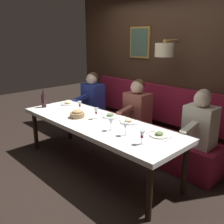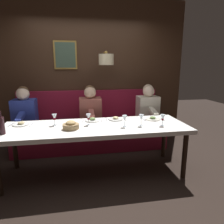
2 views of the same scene
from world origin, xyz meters
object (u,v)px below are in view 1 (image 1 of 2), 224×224
(diner_middle, at_px, (93,94))
(wine_glass_3, at_px, (111,122))
(wine_glass_1, at_px, (142,134))
(wine_glass_4, at_px, (125,126))
(wine_bottle, at_px, (44,101))
(diner_nearest, at_px, (200,120))
(wine_glass_0, at_px, (96,111))
(diner_near, at_px, (137,105))
(dining_table, at_px, (97,125))
(wine_glass_2, at_px, (80,104))
(bread_bowl, at_px, (77,114))

(diner_middle, height_order, wine_glass_3, diner_middle)
(wine_glass_1, height_order, wine_glass_3, same)
(wine_glass_4, distance_m, wine_bottle, 1.84)
(diner_nearest, distance_m, wine_glass_0, 1.45)
(diner_middle, height_order, wine_glass_0, diner_middle)
(wine_glass_3, distance_m, wine_glass_4, 0.25)
(diner_near, relative_size, wine_glass_0, 4.82)
(dining_table, distance_m, diner_middle, 1.47)
(diner_middle, bearing_deg, diner_near, -90.00)
(wine_glass_3, bearing_deg, wine_glass_2, 76.32)
(diner_middle, height_order, wine_glass_4, diner_middle)
(wine_glass_1, bearing_deg, dining_table, 80.44)
(wine_glass_1, xyz_separation_m, bread_bowl, (0.06, 1.30, -0.07))
(bread_bowl, bearing_deg, wine_glass_2, 46.61)
(diner_near, relative_size, wine_glass_1, 4.82)
(bread_bowl, bearing_deg, dining_table, -74.19)
(wine_glass_0, bearing_deg, diner_nearest, -55.55)
(wine_glass_0, bearing_deg, wine_glass_2, 82.45)
(wine_glass_3, bearing_deg, diner_middle, 57.68)
(wine_glass_1, bearing_deg, diner_middle, 63.86)
(wine_glass_1, distance_m, wine_glass_2, 1.56)
(wine_glass_2, distance_m, wine_glass_3, 1.01)
(diner_near, relative_size, wine_glass_3, 4.82)
(diner_near, height_order, wine_glass_1, diner_near)
(bread_bowl, bearing_deg, wine_glass_1, -92.79)
(diner_near, relative_size, wine_glass_2, 4.82)
(dining_table, xyz_separation_m, wine_glass_0, (0.06, 0.09, 0.18))
(diner_near, xyz_separation_m, wine_glass_2, (-0.76, 0.56, 0.04))
(dining_table, height_order, diner_middle, diner_middle)
(diner_middle, distance_m, wine_glass_4, 2.07)
(dining_table, distance_m, wine_bottle, 1.21)
(diner_nearest, height_order, wine_bottle, diner_nearest)
(wine_glass_2, bearing_deg, diner_middle, 38.08)
(dining_table, xyz_separation_m, diner_middle, (0.88, 1.17, 0.14))
(wine_glass_0, xyz_separation_m, wine_glass_2, (0.06, 0.48, -0.00))
(wine_glass_1, bearing_deg, wine_glass_2, 79.46)
(diner_near, distance_m, bread_bowl, 1.03)
(diner_middle, xyz_separation_m, wine_glass_2, (-0.76, -0.59, 0.04))
(diner_nearest, bearing_deg, wine_glass_0, 124.45)
(diner_near, relative_size, wine_glass_4, 4.82)
(wine_glass_2, relative_size, wine_bottle, 0.55)
(wine_glass_3, bearing_deg, diner_near, 22.71)
(wine_glass_3, distance_m, bread_bowl, 0.75)
(wine_glass_2, distance_m, bread_bowl, 0.33)
(dining_table, xyz_separation_m, wine_glass_2, (0.12, 0.58, 0.18))
(diner_middle, xyz_separation_m, wine_glass_4, (-0.99, -1.82, 0.04))
(wine_glass_3, bearing_deg, wine_glass_1, -94.78)
(wine_glass_2, bearing_deg, diner_nearest, -65.76)
(wine_glass_1, relative_size, wine_glass_3, 1.00)
(wine_glass_0, xyz_separation_m, wine_glass_3, (-0.17, -0.50, 0.00))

